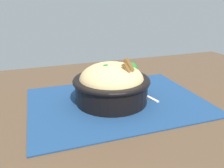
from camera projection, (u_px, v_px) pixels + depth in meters
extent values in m
cube|color=#4C3826|center=(127.00, 104.00, 0.65)|extent=(1.31, 0.81, 0.03)
cylinder|color=#412F20|center=(200.00, 125.00, 1.28)|extent=(0.04, 0.04, 0.74)
cube|color=navy|center=(117.00, 102.00, 0.63)|extent=(0.47, 0.34, 0.00)
cylinder|color=black|center=(112.00, 90.00, 0.61)|extent=(0.19, 0.19, 0.07)
torus|color=black|center=(112.00, 81.00, 0.60)|extent=(0.21, 0.21, 0.01)
ellipsoid|color=tan|center=(112.00, 80.00, 0.60)|extent=(0.23, 0.23, 0.09)
sphere|color=#236926|center=(106.00, 72.00, 0.59)|extent=(0.04, 0.04, 0.04)
sphere|color=#236926|center=(115.00, 76.00, 0.56)|extent=(0.03, 0.03, 0.03)
sphere|color=#236926|center=(132.00, 69.00, 0.61)|extent=(0.03, 0.03, 0.03)
cylinder|color=orange|center=(111.00, 77.00, 0.56)|extent=(0.04, 0.02, 0.01)
cube|color=brown|center=(129.00, 72.00, 0.57)|extent=(0.04, 0.04, 0.04)
cube|color=brown|center=(131.00, 69.00, 0.57)|extent=(0.04, 0.04, 0.06)
cube|color=silver|center=(149.00, 97.00, 0.64)|extent=(0.03, 0.07, 0.00)
cube|color=silver|center=(139.00, 92.00, 0.68)|extent=(0.01, 0.01, 0.00)
cube|color=silver|center=(135.00, 90.00, 0.69)|extent=(0.03, 0.03, 0.00)
cube|color=silver|center=(133.00, 87.00, 0.72)|extent=(0.01, 0.02, 0.00)
cube|color=silver|center=(131.00, 88.00, 0.71)|extent=(0.01, 0.02, 0.00)
cube|color=silver|center=(130.00, 88.00, 0.71)|extent=(0.01, 0.02, 0.00)
cube|color=silver|center=(128.00, 88.00, 0.71)|extent=(0.01, 0.02, 0.00)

